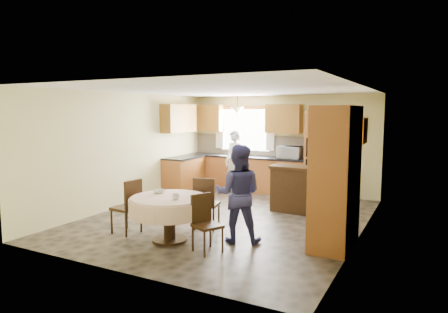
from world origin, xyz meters
name	(u,v)px	position (x,y,z in m)	size (l,w,h in m)	color
floor	(227,218)	(0.00, 0.00, 0.00)	(5.00, 6.00, 0.01)	brown
ceiling	(227,90)	(0.00, 0.00, 2.50)	(5.00, 6.00, 0.01)	white
wall_back	(280,144)	(0.00, 3.00, 1.25)	(5.00, 0.02, 2.50)	beige
wall_front	(119,178)	(0.00, -3.00, 1.25)	(5.00, 0.02, 2.50)	beige
wall_left	(127,149)	(-2.50, 0.00, 1.25)	(0.02, 6.00, 2.50)	beige
wall_right	(362,163)	(2.50, 0.00, 1.25)	(0.02, 6.00, 2.50)	beige
window	(245,130)	(-1.00, 2.98, 1.60)	(1.40, 0.03, 1.10)	white
curtain_left	(220,127)	(-1.75, 2.93, 1.65)	(0.22, 0.02, 1.15)	white
curtain_right	(270,128)	(-0.25, 2.93, 1.65)	(0.22, 0.02, 1.15)	white
base_cab_back	(245,174)	(-0.85, 2.70, 0.44)	(3.30, 0.60, 0.88)	#C96C35
counter_back	(245,157)	(-0.85, 2.70, 0.90)	(3.30, 0.64, 0.04)	black
base_cab_left	(184,175)	(-2.20, 1.80, 0.44)	(0.60, 1.20, 0.88)	#C96C35
counter_left	(184,157)	(-2.20, 1.80, 0.90)	(0.64, 1.20, 0.04)	black
backsplash	(250,145)	(-0.85, 2.99, 1.18)	(3.30, 0.02, 0.55)	tan
wall_cab_left	(208,118)	(-2.05, 2.83, 1.91)	(0.85, 0.33, 0.72)	#A47129
wall_cab_right	(284,119)	(0.15, 2.83, 1.91)	(0.90, 0.33, 0.72)	#A47129
wall_cab_side	(179,118)	(-2.33, 1.80, 1.91)	(0.33, 1.20, 0.72)	#A47129
oven_tower	(321,155)	(1.15, 2.69, 1.06)	(0.66, 0.62, 2.12)	#C96C35
oven_upper	(318,148)	(1.15, 2.38, 1.25)	(0.56, 0.01, 0.45)	black
oven_lower	(317,169)	(1.15, 2.38, 0.75)	(0.56, 0.01, 0.45)	black
pendant	(237,110)	(-1.00, 2.50, 2.12)	(0.36, 0.36, 0.18)	beige
sideboard	(302,191)	(1.16, 1.11, 0.45)	(1.27, 0.52, 0.91)	#3D2610
space_heater	(321,203)	(1.63, 0.86, 0.30)	(0.44, 0.31, 0.60)	black
cupboard	(336,177)	(2.22, -0.67, 1.09)	(0.57, 1.14, 2.18)	#C96C35
dining_table	(169,207)	(-0.20, -1.66, 0.57)	(1.29, 1.29, 0.73)	#3D2610
chair_left	(129,204)	(-1.03, -1.66, 0.52)	(0.44, 0.44, 0.94)	#3D2610
chair_back	(205,201)	(0.00, -0.83, 0.52)	(0.49, 0.49, 0.94)	#3D2610
chair_right	(205,220)	(0.54, -1.79, 0.48)	(0.50, 0.50, 0.86)	#3D2610
framed_picture	(364,131)	(2.47, 0.31, 1.77)	(0.06, 0.54, 0.45)	gold
microwave	(290,152)	(0.38, 2.65, 1.08)	(0.57, 0.39, 0.32)	silver
person_sink	(234,162)	(-0.94, 2.23, 0.81)	(0.59, 0.39, 1.62)	silver
person_dining	(238,194)	(0.80, -1.16, 0.79)	(0.77, 0.60, 1.57)	navy
bowl_sideboard	(291,167)	(0.92, 1.11, 0.93)	(0.20, 0.20, 0.05)	#B2B2B2
bottle_sideboard	(324,164)	(1.62, 1.11, 1.04)	(0.10, 0.10, 0.27)	silver
cup_table	(176,197)	(0.02, -1.78, 0.78)	(0.12, 0.12, 0.09)	#B2B2B2
bowl_table	(159,191)	(-0.50, -1.51, 0.76)	(0.20, 0.20, 0.06)	#B2B2B2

